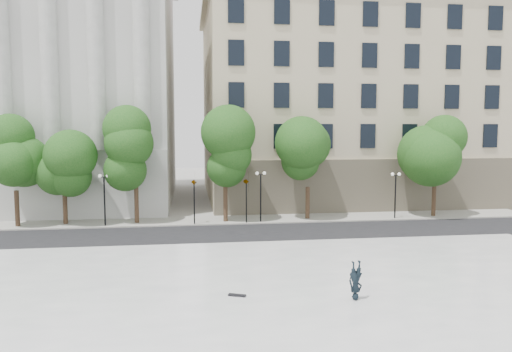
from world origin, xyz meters
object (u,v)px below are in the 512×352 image
(traffic_light_west, at_px, (194,179))
(skateboard, at_px, (237,295))
(traffic_light_east, at_px, (246,179))
(person_lying, at_px, (356,294))

(traffic_light_west, height_order, skateboard, traffic_light_west)
(traffic_light_east, bearing_deg, skateboard, -97.89)
(traffic_light_west, relative_size, person_lying, 2.49)
(traffic_light_west, bearing_deg, traffic_light_east, 0.00)
(traffic_light_west, xyz_separation_m, person_lying, (6.68, -19.81, -3.05))
(traffic_light_east, relative_size, skateboard, 5.25)
(traffic_light_east, distance_m, skateboard, 19.11)
(traffic_light_west, xyz_separation_m, skateboard, (1.64, -18.66, -3.24))
(traffic_light_west, height_order, traffic_light_east, traffic_light_west)
(skateboard, bearing_deg, traffic_light_west, 117.13)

